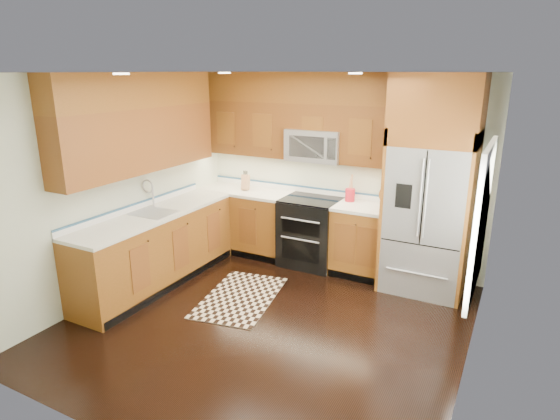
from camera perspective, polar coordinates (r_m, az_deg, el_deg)
The scene contains 16 objects.
ground at distance 5.22m, azimuth -1.56°, elevation -13.45°, with size 4.00×4.00×0.00m, color black.
wall_back at distance 6.47m, azimuth 7.07°, elevation 4.78°, with size 4.00×0.02×2.60m, color silver.
wall_left at distance 5.92m, azimuth -18.83°, elevation 2.89°, with size 0.02×4.00×2.60m, color silver.
wall_right at distance 4.15m, azimuth 23.18°, elevation -3.27°, with size 0.02×4.00×2.60m, color silver.
window at distance 4.31m, azimuth 23.28°, elevation -1.16°, with size 0.04×1.10×1.30m.
base_cabinets at distance 6.32m, azimuth -7.37°, elevation -3.54°, with size 2.85×3.00×0.90m.
countertop at distance 6.19m, azimuth -5.83°, elevation 0.65°, with size 2.86×3.01×0.04m.
upper_cabinets at distance 6.08m, azimuth -6.25°, elevation 10.97°, with size 2.85×3.00×1.15m.
range at distance 6.49m, azimuth 3.70°, elevation -2.71°, with size 0.76×0.67×0.95m.
microwave at distance 6.31m, azimuth 4.39°, elevation 7.89°, with size 0.76×0.40×0.42m.
refrigerator at distance 5.79m, azimuth 17.85°, elevation 2.72°, with size 0.98×0.75×2.60m.
sink_faucet at distance 5.97m, azimuth -15.23°, elevation 0.26°, with size 0.54×0.44×0.37m.
rug at distance 5.73m, azimuth -4.86°, elevation -10.51°, with size 0.79×1.31×0.01m, color black.
knife_block at distance 6.86m, azimuth -4.22°, elevation 3.45°, with size 0.14×0.16×0.28m.
utensil_crock at distance 6.29m, azimuth 8.55°, elevation 2.17°, with size 0.16×0.16×0.36m.
cutting_board at distance 6.24m, azimuth 13.07°, elevation 0.71°, with size 0.27×0.27×0.02m, color brown.
Camera 1 is at (2.22, -3.93, 2.62)m, focal length 30.00 mm.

